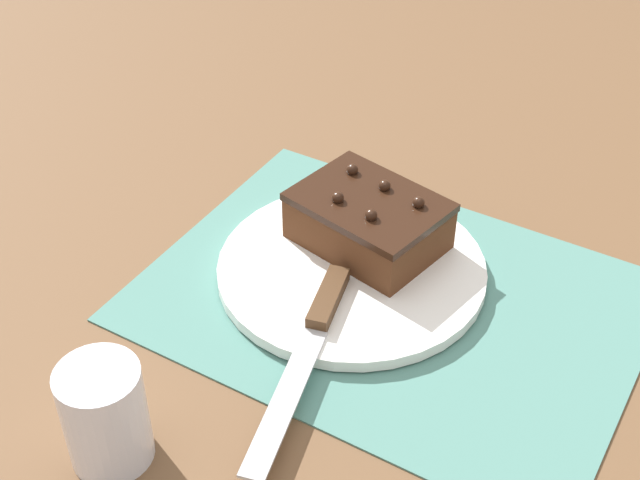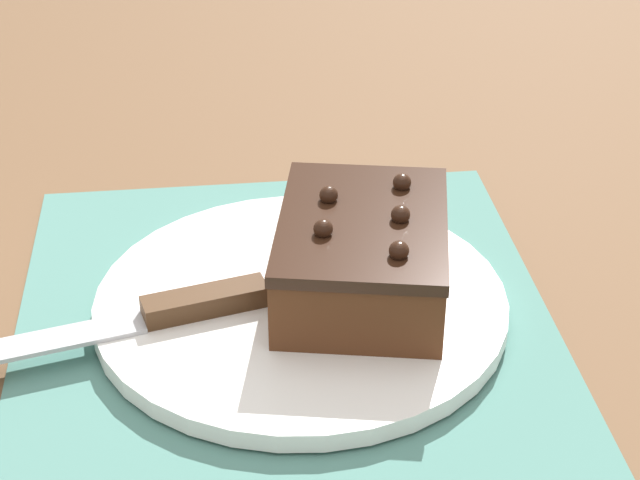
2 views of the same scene
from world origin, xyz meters
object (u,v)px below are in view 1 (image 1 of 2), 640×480
object	(u,v)px
cake_plate	(352,269)
chocolate_cake	(369,220)
drinking_glass	(105,415)
serving_knife	(315,330)

from	to	relation	value
cake_plate	chocolate_cake	size ratio (longest dim) A/B	1.65
cake_plate	drinking_glass	world-z (taller)	drinking_glass
chocolate_cake	serving_knife	xyz separation A→B (m)	(0.02, -0.14, -0.02)
chocolate_cake	serving_knife	world-z (taller)	chocolate_cake
drinking_glass	serving_knife	bearing A→B (deg)	67.21
cake_plate	drinking_glass	size ratio (longest dim) A/B	2.86
chocolate_cake	cake_plate	bearing A→B (deg)	-84.80
chocolate_cake	serving_knife	size ratio (longest dim) A/B	0.66
chocolate_cake	drinking_glass	bearing A→B (deg)	-99.67
cake_plate	chocolate_cake	xyz separation A→B (m)	(-0.00, 0.04, 0.03)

